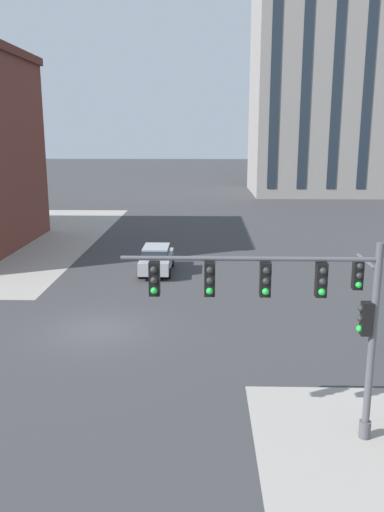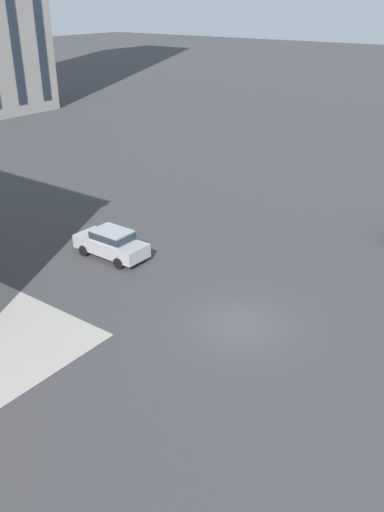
% 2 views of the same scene
% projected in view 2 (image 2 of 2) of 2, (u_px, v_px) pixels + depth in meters
% --- Properties ---
extents(ground_plane, '(320.00, 320.00, 0.00)m').
position_uv_depth(ground_plane, '(239.00, 324.00, 24.49)').
color(ground_plane, '#38383A').
extents(car_main_northbound_near, '(1.91, 4.41, 1.68)m').
position_uv_depth(car_main_northbound_near, '(112.00, 242.00, 30.43)').
color(car_main_northbound_near, '#99999E').
rests_on(car_main_northbound_near, ground).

